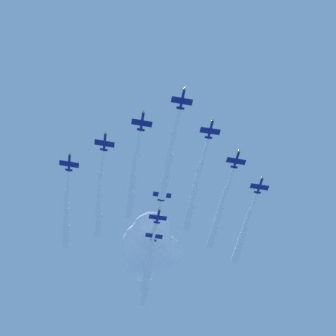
# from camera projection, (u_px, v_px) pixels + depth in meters

# --- Properties ---
(jet_lead) EXTENTS (55.44, 16.05, 3.68)m
(jet_lead) POSITION_uv_depth(u_px,v_px,m) (168.00, 166.00, 199.73)
(jet_lead) COLOR navy
(jet_port_inner) EXTENTS (61.42, 18.00, 3.66)m
(jet_port_inner) POSITION_uv_depth(u_px,v_px,m) (194.00, 198.00, 212.30)
(jet_port_inner) COLOR navy
(jet_starboard_inner) EXTENTS (56.95, 16.70, 3.72)m
(jet_starboard_inner) POSITION_uv_depth(u_px,v_px,m) (132.00, 186.00, 206.85)
(jet_starboard_inner) COLOR navy
(jet_port_mid) EXTENTS (57.93, 16.73, 3.73)m
(jet_port_mid) POSITION_uv_depth(u_px,v_px,m) (218.00, 218.00, 219.17)
(jet_port_mid) COLOR navy
(jet_starboard_mid) EXTENTS (59.62, 17.75, 3.79)m
(jet_starboard_mid) POSITION_uv_depth(u_px,v_px,m) (99.00, 206.00, 214.52)
(jet_starboard_mid) COLOR navy
(jet_port_outer) EXTENTS (54.36, 16.79, 3.73)m
(jet_port_outer) POSITION_uv_depth(u_px,v_px,m) (242.00, 237.00, 227.26)
(jet_port_outer) COLOR navy
(jet_starboard_outer) EXTENTS (55.86, 16.41, 3.73)m
(jet_starboard_outer) POSITION_uv_depth(u_px,v_px,m) (67.00, 219.00, 218.66)
(jet_starboard_outer) COLOR navy
(jet_trail_port) EXTENTS (60.32, 18.04, 3.68)m
(jet_trail_port) POSITION_uv_depth(u_px,v_px,m) (152.00, 248.00, 234.08)
(jet_trail_port) COLOR navy
(jet_trail_starboard) EXTENTS (58.62, 16.82, 3.66)m
(jet_trail_starboard) POSITION_uv_depth(u_px,v_px,m) (148.00, 266.00, 239.42)
(jet_trail_starboard) COLOR navy
(jet_tail_end) EXTENTS (58.01, 18.05, 3.76)m
(jet_tail_end) POSITION_uv_depth(u_px,v_px,m) (146.00, 281.00, 247.12)
(jet_tail_end) COLOR navy
(cloud_puff) EXTENTS (45.98, 34.50, 30.55)m
(cloud_puff) POSITION_uv_depth(u_px,v_px,m) (149.00, 246.00, 258.17)
(cloud_puff) COLOR white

